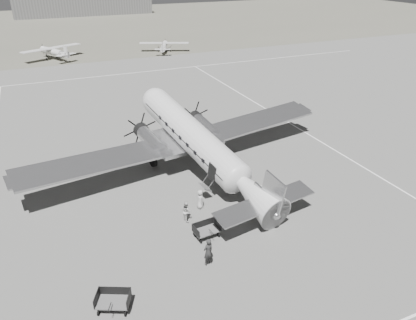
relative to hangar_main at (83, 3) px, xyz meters
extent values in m
plane|color=slate|center=(-5.00, -120.00, -3.30)|extent=(260.00, 260.00, 0.00)
cube|color=white|center=(7.00, -120.00, -3.29)|extent=(0.15, 80.00, 0.01)
cube|color=white|center=(-5.00, -80.00, -3.29)|extent=(90.00, 0.15, 0.01)
cube|color=#5D5B4E|center=(-5.00, -25.00, -3.30)|extent=(260.00, 90.00, 0.01)
cube|color=slate|center=(0.00, 0.00, -0.30)|extent=(42.00, 14.00, 6.00)
imported|color=#292929|center=(-10.56, -126.15, -2.38)|extent=(0.76, 0.60, 1.84)
imported|color=beige|center=(-10.14, -121.36, -2.55)|extent=(0.62, 0.77, 1.51)
imported|color=#BBBBB8|center=(-8.66, -120.30, -2.56)|extent=(0.63, 0.81, 1.48)
camera|label=1|loc=(-18.13, -143.62, 13.28)|focal=35.00mm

